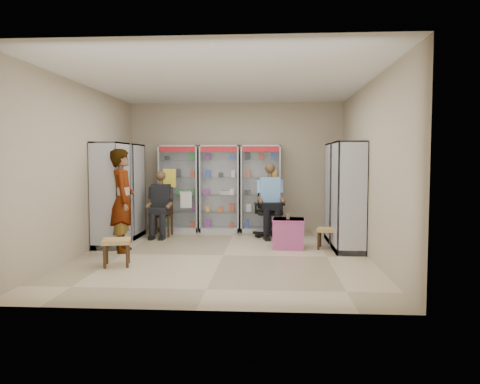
# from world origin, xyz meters

# --- Properties ---
(floor) EXTENTS (6.00, 6.00, 0.00)m
(floor) POSITION_xyz_m (0.00, 0.00, 0.00)
(floor) COLOR #C4AE88
(floor) RESTS_ON ground
(room_shell) EXTENTS (5.02, 6.02, 3.01)m
(room_shell) POSITION_xyz_m (0.00, 0.00, 1.97)
(room_shell) COLOR tan
(room_shell) RESTS_ON ground
(cabinet_back_left) EXTENTS (0.90, 0.50, 2.00)m
(cabinet_back_left) POSITION_xyz_m (-1.30, 2.73, 1.00)
(cabinet_back_left) COLOR #A9AAB0
(cabinet_back_left) RESTS_ON floor
(cabinet_back_mid) EXTENTS (0.90, 0.50, 2.00)m
(cabinet_back_mid) POSITION_xyz_m (-0.35, 2.73, 1.00)
(cabinet_back_mid) COLOR #B9BCC0
(cabinet_back_mid) RESTS_ON floor
(cabinet_back_right) EXTENTS (0.90, 0.50, 2.00)m
(cabinet_back_right) POSITION_xyz_m (0.60, 2.73, 1.00)
(cabinet_back_right) COLOR silver
(cabinet_back_right) RESTS_ON floor
(cabinet_right_far) EXTENTS (0.90, 0.50, 2.00)m
(cabinet_right_far) POSITION_xyz_m (2.23, 1.60, 1.00)
(cabinet_right_far) COLOR #ABAEB2
(cabinet_right_far) RESTS_ON floor
(cabinet_right_near) EXTENTS (0.90, 0.50, 2.00)m
(cabinet_right_near) POSITION_xyz_m (2.23, 0.50, 1.00)
(cabinet_right_near) COLOR silver
(cabinet_right_near) RESTS_ON floor
(cabinet_left_far) EXTENTS (0.90, 0.50, 2.00)m
(cabinet_left_far) POSITION_xyz_m (-2.23, 1.80, 1.00)
(cabinet_left_far) COLOR #AEB0B6
(cabinet_left_far) RESTS_ON floor
(cabinet_left_near) EXTENTS (0.90, 0.50, 2.00)m
(cabinet_left_near) POSITION_xyz_m (-2.23, 0.70, 1.00)
(cabinet_left_near) COLOR #9FA2A6
(cabinet_left_near) RESTS_ON floor
(wooden_chair) EXTENTS (0.42, 0.42, 0.94)m
(wooden_chair) POSITION_xyz_m (-1.55, 2.00, 0.47)
(wooden_chair) COLOR black
(wooden_chair) RESTS_ON floor
(seated_customer) EXTENTS (0.44, 0.60, 1.34)m
(seated_customer) POSITION_xyz_m (-1.55, 1.95, 0.67)
(seated_customer) COLOR black
(seated_customer) RESTS_ON floor
(office_chair) EXTENTS (0.73, 0.73, 1.18)m
(office_chair) POSITION_xyz_m (0.81, 2.09, 0.59)
(office_chair) COLOR black
(office_chair) RESTS_ON floor
(seated_shopkeeper) EXTENTS (0.59, 0.75, 1.50)m
(seated_shopkeeper) POSITION_xyz_m (0.81, 2.04, 0.75)
(seated_shopkeeper) COLOR #71A7E1
(seated_shopkeeper) RESTS_ON floor
(pink_trunk) EXTENTS (0.60, 0.58, 0.56)m
(pink_trunk) POSITION_xyz_m (1.17, 0.76, 0.28)
(pink_trunk) COLOR #AA4491
(pink_trunk) RESTS_ON floor
(tea_glass) EXTENTS (0.07, 0.07, 0.10)m
(tea_glass) POSITION_xyz_m (1.16, 0.72, 0.61)
(tea_glass) COLOR #621E08
(tea_glass) RESTS_ON pink_trunk
(woven_stool_a) EXTENTS (0.46, 0.46, 0.39)m
(woven_stool_a) POSITION_xyz_m (1.90, 0.73, 0.19)
(woven_stool_a) COLOR #A08343
(woven_stool_a) RESTS_ON floor
(woven_stool_b) EXTENTS (0.51, 0.51, 0.42)m
(woven_stool_b) POSITION_xyz_m (-1.59, -0.91, 0.21)
(woven_stool_b) COLOR olive
(woven_stool_b) RESTS_ON floor
(standing_man) EXTENTS (0.60, 0.77, 1.87)m
(standing_man) POSITION_xyz_m (-1.84, 0.22, 0.93)
(standing_man) COLOR gray
(standing_man) RESTS_ON floor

